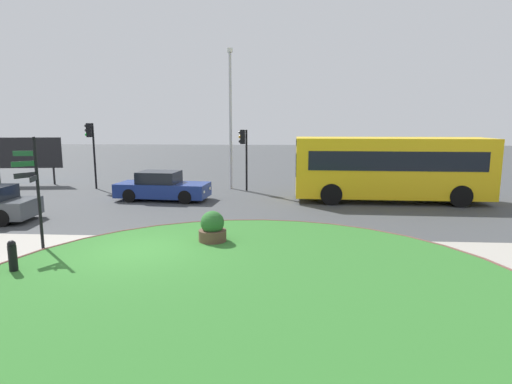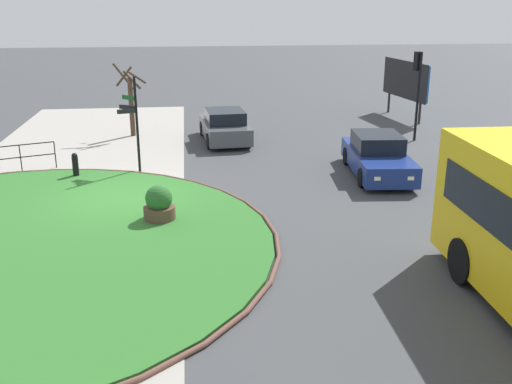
# 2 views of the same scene
# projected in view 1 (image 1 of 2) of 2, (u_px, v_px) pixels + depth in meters

# --- Properties ---
(ground) EXTENTS (120.00, 120.00, 0.00)m
(ground) POSITION_uv_depth(u_px,v_px,m) (138.00, 253.00, 12.21)
(ground) COLOR #3D3F42
(sidewalk_paving) EXTENTS (32.00, 7.75, 0.02)m
(sidewalk_paving) POSITION_uv_depth(u_px,v_px,m) (108.00, 280.00, 10.12)
(sidewalk_paving) COLOR #9E998E
(sidewalk_paving) RESTS_ON ground
(grass_island) EXTENTS (13.44, 13.44, 0.10)m
(grass_island) POSITION_uv_depth(u_px,v_px,m) (248.00, 292.00, 9.31)
(grass_island) COLOR #2D6B28
(grass_island) RESTS_ON ground
(grass_kerb_ring) EXTENTS (13.75, 13.75, 0.11)m
(grass_kerb_ring) POSITION_uv_depth(u_px,v_px,m) (248.00, 292.00, 9.31)
(grass_kerb_ring) COLOR brown
(grass_kerb_ring) RESTS_ON ground
(signpost_directional) EXTENTS (0.82, 0.68, 3.38)m
(signpost_directional) POSITION_uv_depth(u_px,v_px,m) (35.00, 186.00, 12.23)
(signpost_directional) COLOR black
(signpost_directional) RESTS_ON ground
(bollard_foreground) EXTENTS (0.21, 0.21, 0.89)m
(bollard_foreground) POSITION_uv_depth(u_px,v_px,m) (13.00, 257.00, 10.44)
(bollard_foreground) COLOR black
(bollard_foreground) RESTS_ON ground
(bus_yellow) EXTENTS (9.08, 2.81, 3.06)m
(bus_yellow) POSITION_uv_depth(u_px,v_px,m) (390.00, 167.00, 20.02)
(bus_yellow) COLOR yellow
(bus_yellow) RESTS_ON ground
(car_near_lane) EXTENTS (4.58, 2.10, 1.42)m
(car_near_lane) POSITION_uv_depth(u_px,v_px,m) (162.00, 187.00, 20.51)
(car_near_lane) COLOR navy
(car_near_lane) RESTS_ON ground
(traffic_light_near) EXTENTS (0.48, 0.32, 3.74)m
(traffic_light_near) POSITION_uv_depth(u_px,v_px,m) (91.00, 141.00, 23.63)
(traffic_light_near) COLOR black
(traffic_light_near) RESTS_ON ground
(traffic_light_far) EXTENTS (0.49, 0.27, 3.38)m
(traffic_light_far) POSITION_uv_depth(u_px,v_px,m) (244.00, 146.00, 23.01)
(traffic_light_far) COLOR black
(traffic_light_far) RESTS_ON ground
(lamppost_tall) EXTENTS (0.32, 0.32, 7.81)m
(lamppost_tall) POSITION_uv_depth(u_px,v_px,m) (230.00, 115.00, 23.51)
(lamppost_tall) COLOR #B7B7BC
(lamppost_tall) RESTS_ON ground
(billboard_left) EXTENTS (4.41, 0.75, 2.88)m
(billboard_left) POSITION_uv_depth(u_px,v_px,m) (25.00, 154.00, 25.38)
(billboard_left) COLOR black
(billboard_left) RESTS_ON ground
(planter_near_signpost) EXTENTS (0.87, 0.87, 1.06)m
(planter_near_signpost) POSITION_uv_depth(u_px,v_px,m) (212.00, 229.00, 13.08)
(planter_near_signpost) COLOR brown
(planter_near_signpost) RESTS_ON ground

